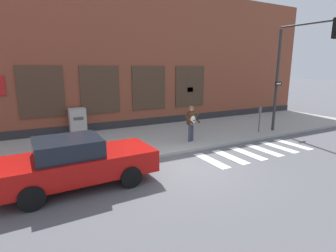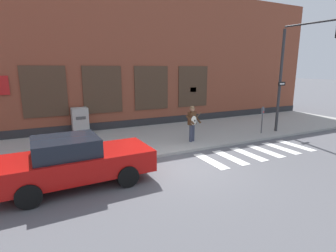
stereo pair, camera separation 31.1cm
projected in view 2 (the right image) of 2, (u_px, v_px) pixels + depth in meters
name	position (u px, v px, depth m)	size (l,w,h in m)	color
ground_plane	(188.00, 167.00, 9.54)	(160.00, 160.00, 0.00)	#56565B
sidewalk	(146.00, 139.00, 13.18)	(28.00, 5.41, 0.12)	#9E9E99
building_backdrop	(117.00, 60.00, 16.44)	(28.00, 4.06, 8.09)	brown
crosswalk	(257.00, 153.00, 11.19)	(5.20, 1.90, 0.01)	silver
red_car	(74.00, 161.00, 7.95)	(4.66, 2.10, 1.53)	#B20F0C
busker	(192.00, 122.00, 12.28)	(0.78, 0.66, 1.69)	#33384C
traffic_light	(302.00, 60.00, 12.88)	(0.79, 3.01, 5.58)	#2D2D30
parking_meter	(262.00, 116.00, 13.89)	(0.13, 0.11, 1.44)	#47474C
utility_box	(80.00, 121.00, 13.78)	(0.81, 0.68, 1.39)	#ADADA8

